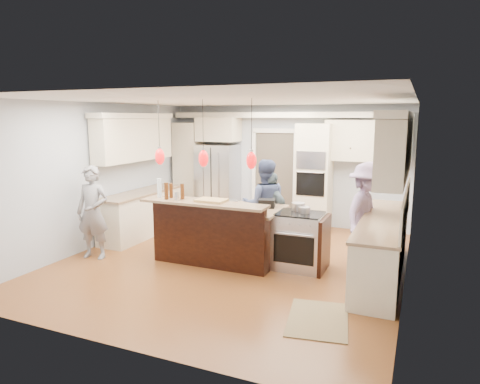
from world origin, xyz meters
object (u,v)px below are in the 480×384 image
(island_range, at_px, (301,241))
(person_far_left, at_px, (264,205))
(person_bar_end, at_px, (93,212))
(refrigerator, at_px, (218,183))
(kitchen_island, at_px, (221,231))

(island_range, xyz_separation_m, person_far_left, (-0.89, 0.70, 0.38))
(island_range, distance_m, person_bar_end, 3.59)
(person_bar_end, distance_m, person_far_left, 3.02)
(person_far_left, bearing_deg, person_bar_end, 8.87)
(refrigerator, relative_size, kitchen_island, 0.86)
(refrigerator, bearing_deg, person_far_left, -44.52)
(kitchen_island, distance_m, person_bar_end, 2.23)
(kitchen_island, bearing_deg, person_far_left, 56.39)
(person_far_left, bearing_deg, island_range, 118.85)
(person_far_left, bearing_deg, kitchen_island, 33.48)
(person_bar_end, relative_size, person_far_left, 0.96)
(person_bar_end, xyz_separation_m, person_far_left, (2.57, 1.59, 0.03))
(kitchen_island, relative_size, island_range, 2.28)
(island_range, bearing_deg, person_bar_end, -165.57)
(refrigerator, distance_m, kitchen_island, 2.91)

